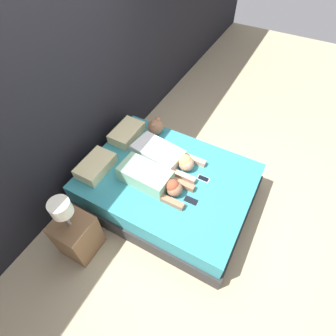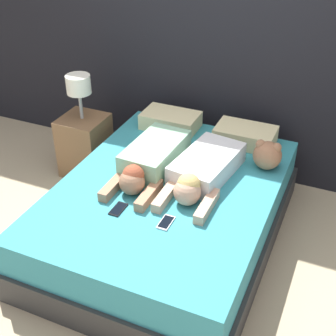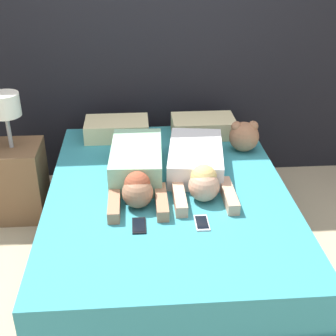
% 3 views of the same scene
% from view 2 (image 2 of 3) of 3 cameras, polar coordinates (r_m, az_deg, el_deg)
% --- Properties ---
extents(ground_plane, '(12.00, 12.00, 0.00)m').
position_cam_2_polar(ground_plane, '(3.76, 0.00, -8.46)').
color(ground_plane, tan).
extents(wall_back, '(12.00, 0.06, 2.60)m').
position_cam_2_polar(wall_back, '(4.13, 7.00, 15.98)').
color(wall_back, black).
rests_on(wall_back, ground_plane).
extents(bed, '(1.58, 2.11, 0.51)m').
position_cam_2_polar(bed, '(3.60, 0.00, -5.47)').
color(bed, '#2D2D2D').
rests_on(bed, ground_plane).
extents(pillow_head_left, '(0.49, 0.31, 0.14)m').
position_cam_2_polar(pillow_head_left, '(4.19, 0.32, 5.82)').
color(pillow_head_left, beige).
rests_on(pillow_head_left, bed).
extents(pillow_head_right, '(0.49, 0.31, 0.14)m').
position_cam_2_polar(pillow_head_right, '(4.00, 9.40, 3.95)').
color(pillow_head_right, beige).
rests_on(pillow_head_right, bed).
extents(person_left, '(0.36, 0.90, 0.22)m').
position_cam_2_polar(person_left, '(3.54, -2.21, 0.85)').
color(person_left, '#8CBF99').
rests_on(person_left, bed).
extents(person_right, '(0.44, 0.95, 0.22)m').
position_cam_2_polar(person_right, '(3.45, 4.16, -0.44)').
color(person_right, silver).
rests_on(person_right, bed).
extents(cell_phone_left, '(0.08, 0.15, 0.01)m').
position_cam_2_polar(cell_phone_left, '(3.22, -6.08, -5.00)').
color(cell_phone_left, black).
rests_on(cell_phone_left, bed).
extents(cell_phone_right, '(0.08, 0.15, 0.01)m').
position_cam_2_polar(cell_phone_right, '(3.09, -0.26, -6.65)').
color(cell_phone_right, silver).
rests_on(cell_phone_right, bed).
extents(plush_toy, '(0.22, 0.22, 0.23)m').
position_cam_2_polar(plush_toy, '(3.66, 12.02, 1.60)').
color(plush_toy, '#996647').
rests_on(plush_toy, bed).
extents(nightstand, '(0.40, 0.40, 0.98)m').
position_cam_2_polar(nightstand, '(4.43, -10.12, 3.28)').
color(nightstand, brown).
rests_on(nightstand, ground_plane).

